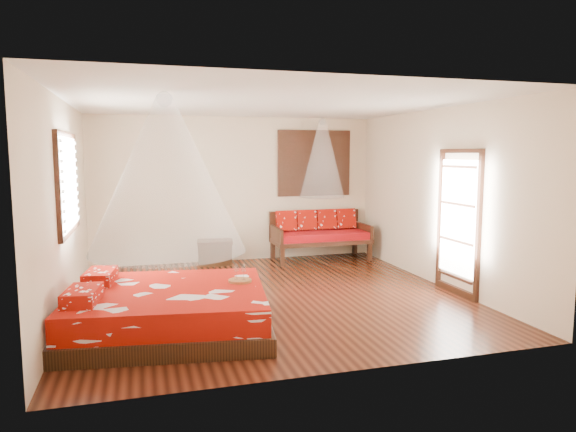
% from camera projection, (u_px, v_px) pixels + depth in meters
% --- Properties ---
extents(room, '(5.54, 5.54, 2.84)m').
position_uv_depth(room, '(270.00, 202.00, 7.38)').
color(room, black).
rests_on(room, ground).
extents(bed, '(2.56, 2.37, 0.65)m').
position_uv_depth(bed, '(168.00, 309.00, 6.08)').
color(bed, black).
rests_on(bed, floor).
extents(daybed, '(1.90, 0.84, 0.97)m').
position_uv_depth(daybed, '(319.00, 233.00, 10.20)').
color(daybed, black).
rests_on(daybed, floor).
extents(storage_chest, '(0.72, 0.57, 0.46)m').
position_uv_depth(storage_chest, '(215.00, 252.00, 9.73)').
color(storage_chest, black).
rests_on(storage_chest, floor).
extents(shutter_panel, '(1.52, 0.06, 1.32)m').
position_uv_depth(shutter_panel, '(314.00, 163.00, 10.35)').
color(shutter_panel, black).
rests_on(shutter_panel, wall_back).
extents(window_left, '(0.10, 1.74, 1.34)m').
position_uv_depth(window_left, '(68.00, 183.00, 6.79)').
color(window_left, black).
rests_on(window_left, wall_left).
extents(glazed_door, '(0.08, 1.02, 2.16)m').
position_uv_depth(glazed_door, '(458.00, 223.00, 7.59)').
color(glazed_door, black).
rests_on(glazed_door, floor).
extents(wine_tray, '(0.29, 0.29, 0.23)m').
position_uv_depth(wine_tray, '(240.00, 277.00, 6.39)').
color(wine_tray, brown).
rests_on(wine_tray, bed).
extents(mosquito_net_main, '(1.80, 1.80, 1.80)m').
position_uv_depth(mosquito_net_main, '(166.00, 175.00, 5.89)').
color(mosquito_net_main, white).
rests_on(mosquito_net_main, ceiling).
extents(mosquito_net_daybed, '(0.86, 0.86, 1.50)m').
position_uv_depth(mosquito_net_daybed, '(322.00, 158.00, 9.89)').
color(mosquito_net_daybed, white).
rests_on(mosquito_net_daybed, ceiling).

